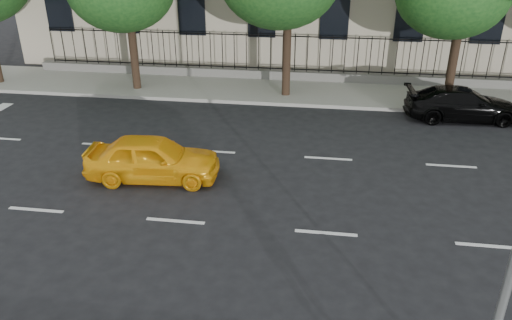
# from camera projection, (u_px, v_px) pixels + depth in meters

# --- Properties ---
(ground) EXTENTS (120.00, 120.00, 0.00)m
(ground) POSITION_uv_depth(u_px,v_px,m) (324.00, 299.00, 10.60)
(ground) COLOR black
(ground) RESTS_ON ground
(far_sidewalk) EXTENTS (60.00, 4.00, 0.15)m
(far_sidewalk) POSITION_uv_depth(u_px,v_px,m) (330.00, 93.00, 23.05)
(far_sidewalk) COLOR gray
(far_sidewalk) RESTS_ON ground
(lane_markings) EXTENTS (49.60, 4.62, 0.01)m
(lane_markings) POSITION_uv_depth(u_px,v_px,m) (327.00, 191.00, 14.83)
(lane_markings) COLOR silver
(lane_markings) RESTS_ON ground
(iron_fence) EXTENTS (30.00, 0.50, 2.20)m
(iron_fence) POSITION_uv_depth(u_px,v_px,m) (331.00, 71.00, 24.32)
(iron_fence) COLOR slate
(iron_fence) RESTS_ON far_sidewalk
(yellow_taxi) EXTENTS (4.20, 1.97, 1.39)m
(yellow_taxi) POSITION_uv_depth(u_px,v_px,m) (153.00, 158.00, 15.26)
(yellow_taxi) COLOR #FFAF11
(yellow_taxi) RESTS_ON ground
(black_sedan) EXTENTS (4.56, 2.05, 1.30)m
(black_sedan) POSITION_uv_depth(u_px,v_px,m) (462.00, 104.00, 19.90)
(black_sedan) COLOR black
(black_sedan) RESTS_ON ground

